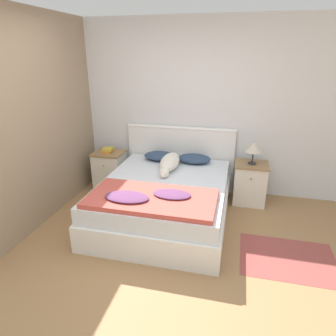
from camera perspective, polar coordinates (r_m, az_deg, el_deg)
The scene contains 14 objects.
ground_plane at distance 3.22m, azimuth -4.45°, elevation -18.74°, with size 16.00×16.00×0.00m, color #997047.
wall_back at distance 4.61m, azimuth 3.34°, elevation 11.29°, with size 9.00×0.06×2.55m.
wall_side_left at distance 4.22m, azimuth -21.46°, elevation 8.97°, with size 0.06×3.10×2.55m.
bed at distance 3.93m, azimuth -0.68°, elevation -6.06°, with size 1.60×1.97×0.53m.
headboard at distance 4.73m, azimuth 2.30°, elevation 2.22°, with size 1.68×0.06×1.01m.
nightstand_left at distance 4.88m, azimuth -11.05°, elevation -0.38°, with size 0.47×0.42×0.60m.
nightstand_right at distance 4.48m, azimuth 15.32°, elevation -2.77°, with size 0.47×0.42×0.60m.
pillow_left at distance 4.55m, azimuth -1.55°, elevation 2.32°, with size 0.48×0.34×0.12m.
pillow_right at distance 4.44m, azimuth 5.02°, elevation 1.80°, with size 0.48×0.34×0.12m.
quilt at distance 3.30m, azimuth -3.35°, elevation -5.74°, with size 1.41×0.73×0.10m.
dog at distance 4.16m, azimuth 0.32°, elevation 1.01°, with size 0.25×0.81×0.20m.
book_stack at distance 4.78m, azimuth -11.35°, elevation 3.38°, with size 0.17×0.20×0.06m.
table_lamp at distance 4.28m, azimuth 16.01°, elevation 3.74°, with size 0.24×0.24×0.31m.
rug at distance 3.58m, azimuth 21.82°, elevation -15.72°, with size 0.99×0.76×0.00m.
Camera 1 is at (0.81, -2.34, 2.06)m, focal length 32.00 mm.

